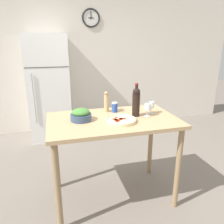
{
  "coord_description": "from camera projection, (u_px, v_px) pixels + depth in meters",
  "views": [
    {
      "loc": [
        -0.56,
        -2.04,
        1.7
      ],
      "look_at": [
        0.0,
        0.04,
        1.01
      ],
      "focal_mm": 35.0,
      "sensor_mm": 36.0,
      "label": 1
    }
  ],
  "objects": [
    {
      "name": "ground_plane",
      "position": [
        113.0,
        196.0,
        2.54
      ],
      "size": [
        14.0,
        14.0,
        0.0
      ],
      "primitive_type": "plane",
      "color": "slate"
    },
    {
      "name": "refrigerator",
      "position": [
        49.0,
        88.0,
        3.87
      ],
      "size": [
        0.7,
        0.66,
        1.83
      ],
      "color": "white",
      "rests_on": "ground_plane"
    },
    {
      "name": "salt_canister",
      "position": [
        115.0,
        107.0,
        2.44
      ],
      "size": [
        0.06,
        0.06,
        0.11
      ],
      "color": "#284CA3",
      "rests_on": "prep_counter"
    },
    {
      "name": "wine_glass_near",
      "position": [
        147.0,
        107.0,
        2.3
      ],
      "size": [
        0.07,
        0.07,
        0.14
      ],
      "color": "silver",
      "rests_on": "prep_counter"
    },
    {
      "name": "wall_back",
      "position": [
        82.0,
        63.0,
        4.25
      ],
      "size": [
        6.4,
        0.09,
        2.6
      ],
      "color": "silver",
      "rests_on": "ground_plane"
    },
    {
      "name": "salad_bowl",
      "position": [
        81.0,
        115.0,
        2.18
      ],
      "size": [
        0.21,
        0.21,
        0.12
      ],
      "color": "#384C6B",
      "rests_on": "prep_counter"
    },
    {
      "name": "homemade_pizza",
      "position": [
        121.0,
        120.0,
        2.15
      ],
      "size": [
        0.31,
        0.31,
        0.04
      ],
      "color": "beige",
      "rests_on": "prep_counter"
    },
    {
      "name": "wine_bottle",
      "position": [
        136.0,
        101.0,
        2.28
      ],
      "size": [
        0.08,
        0.08,
        0.35
      ],
      "color": "black",
      "rests_on": "prep_counter"
    },
    {
      "name": "wine_glass_far",
      "position": [
        151.0,
        105.0,
        2.38
      ],
      "size": [
        0.07,
        0.07,
        0.14
      ],
      "color": "silver",
      "rests_on": "prep_counter"
    },
    {
      "name": "pepper_mill",
      "position": [
        106.0,
        102.0,
        2.44
      ],
      "size": [
        0.05,
        0.05,
        0.23
      ],
      "color": "tan",
      "rests_on": "prep_counter"
    },
    {
      "name": "prep_counter",
      "position": [
        113.0,
        130.0,
        2.28
      ],
      "size": [
        1.32,
        0.79,
        0.95
      ],
      "color": "tan",
      "rests_on": "ground_plane"
    }
  ]
}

